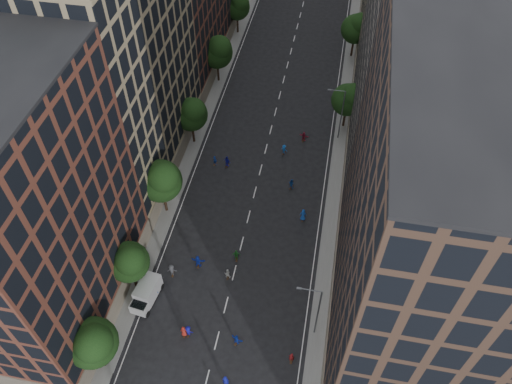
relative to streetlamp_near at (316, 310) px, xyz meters
The scene contains 34 objects.
ground 30.30m from the streetlamp_near, 110.32° to the left, with size 240.00×240.00×0.00m, color black.
sidewalk_left 42.27m from the streetlamp_near, 122.21° to the left, with size 4.00×105.00×0.15m, color slate.
sidewalk_right 35.90m from the streetlamp_near, 87.37° to the left, with size 4.00×105.00×0.15m, color slate.
bldg_left_a 30.99m from the streetlamp_near, behind, with size 14.00×22.00×30.00m, color brown.
bldg_left_b 39.13m from the streetlamp_near, 141.93° to the left, with size 14.00×26.00×34.00m, color #907F5E.
bldg_right_a 15.75m from the streetlamp_near, 19.17° to the left, with size 14.00×30.00×36.00m, color #432F24.
bldg_right_b 35.03m from the streetlamp_near, 74.90° to the left, with size 14.00×28.00×33.00m, color #675E55.
tree_left_0 22.89m from the streetlamp_near, 159.12° to the right, with size 5.20×5.20×8.83m.
tree_left_1 21.47m from the streetlamp_near, behind, with size 4.80×4.80×8.21m.
tree_left_2 25.48m from the streetlamp_near, 147.07° to the left, with size 5.60×5.60×9.45m.
tree_left_3 35.12m from the streetlamp_near, 127.52° to the left, with size 5.00×5.00×8.58m.
tree_left_4 48.78m from the streetlamp_near, 115.99° to the left, with size 5.40×5.40×9.08m.
tree_left_5 63.57m from the streetlamp_near, 109.66° to the left, with size 4.80×4.80×8.33m.
tree_right_a 35.87m from the streetlamp_near, 88.38° to the left, with size 5.00×5.00×8.39m.
tree_right_b 55.86m from the streetlamp_near, 88.95° to the left, with size 5.20×5.20×8.83m.
streetlamp_near is the anchor object (origin of this frame).
streetlamp_far 33.00m from the streetlamp_near, 90.00° to the left, with size 2.64×0.22×9.06m.
cargo_van 20.03m from the streetlamp_near, behind, with size 2.81×4.96×2.51m.
skater_1 11.96m from the streetlamp_near, 137.50° to the right, with size 0.69×0.46×1.90m, color #1419A4.
skater_3 14.59m from the streetlamp_near, 168.07° to the right, with size 1.03×0.59×1.59m, color #13139B.
skater_4 19.41m from the streetlamp_near, behind, with size 0.89×0.37×1.52m, color #1546AB.
skater_5 9.66m from the streetlamp_near, 160.69° to the right, with size 1.44×0.46×1.55m, color #132FA0.
skater_6 15.07m from the streetlamp_near, 167.94° to the right, with size 0.79×0.52×1.62m, color #A8251C.
skater_7 6.03m from the streetlamp_near, 116.63° to the right, with size 0.59×0.39×1.62m, color maroon.
skater_8 12.97m from the streetlamp_near, 154.55° to the left, with size 0.75×0.59×1.55m, color silver.
skater_9 18.76m from the streetlamp_near, 166.26° to the left, with size 1.18×0.68×1.82m, color #3F3F44.
skater_10 13.86m from the streetlamp_near, 142.70° to the left, with size 1.07×0.45×1.83m, color #206B24.
skater_11 16.73m from the streetlamp_near, 157.58° to the left, with size 1.76×0.56×1.90m, color navy.
skater_12 16.77m from the streetlamp_near, 101.06° to the left, with size 0.92×0.60×1.89m, color #1442A5.
skater_13 29.73m from the streetlamp_near, 125.79° to the left, with size 0.58×0.38×1.60m, color navy.
skater_14 22.47m from the streetlamp_near, 104.37° to the left, with size 0.78×0.61×1.60m, color #124297.
skater_15 29.40m from the streetlamp_near, 105.01° to the left, with size 1.02×0.59×1.59m, color blue.
skater_16 28.63m from the streetlamp_near, 122.81° to the left, with size 1.09×0.45×1.85m, color #1618B3.
skater_17 32.10m from the streetlamp_near, 99.00° to the left, with size 1.51×0.48×1.63m, color maroon.
Camera 1 is at (8.88, -14.10, 52.87)m, focal length 35.00 mm.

